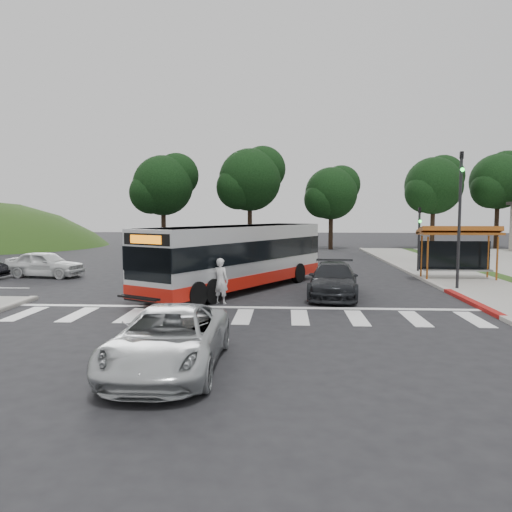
# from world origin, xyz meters

# --- Properties ---
(ground) EXTENTS (140.00, 140.00, 0.00)m
(ground) POSITION_xyz_m (0.00, 0.00, 0.00)
(ground) COLOR black
(ground) RESTS_ON ground
(sidewalk_east) EXTENTS (4.00, 40.00, 0.12)m
(sidewalk_east) POSITION_xyz_m (11.00, 8.00, 0.06)
(sidewalk_east) COLOR gray
(sidewalk_east) RESTS_ON ground
(curb_east) EXTENTS (0.30, 40.00, 0.15)m
(curb_east) POSITION_xyz_m (9.00, 8.00, 0.07)
(curb_east) COLOR #9E9991
(curb_east) RESTS_ON ground
(curb_east_red) EXTENTS (0.32, 6.00, 0.15)m
(curb_east_red) POSITION_xyz_m (9.00, -2.00, 0.08)
(curb_east_red) COLOR maroon
(curb_east_red) RESTS_ON ground
(crosswalk_ladder) EXTENTS (18.00, 2.60, 0.01)m
(crosswalk_ladder) POSITION_xyz_m (0.00, -5.00, 0.01)
(crosswalk_ladder) COLOR silver
(crosswalk_ladder) RESTS_ON ground
(bus_shelter) EXTENTS (4.20, 1.60, 2.86)m
(bus_shelter) POSITION_xyz_m (10.80, 5.10, 2.35)
(bus_shelter) COLOR #924B18
(bus_shelter) RESTS_ON sidewalk_east
(traffic_signal_ne_tall) EXTENTS (0.18, 0.37, 6.50)m
(traffic_signal_ne_tall) POSITION_xyz_m (9.60, 1.49, 3.88)
(traffic_signal_ne_tall) COLOR black
(traffic_signal_ne_tall) RESTS_ON ground
(traffic_signal_ne_short) EXTENTS (0.18, 0.37, 4.00)m
(traffic_signal_ne_short) POSITION_xyz_m (9.60, 8.49, 2.48)
(traffic_signal_ne_short) COLOR black
(traffic_signal_ne_short) RESTS_ON ground
(tree_ne_a) EXTENTS (6.16, 5.74, 9.30)m
(tree_ne_a) POSITION_xyz_m (16.08, 28.06, 6.39)
(tree_ne_a) COLOR black
(tree_ne_a) RESTS_ON parking_lot
(tree_ne_b) EXTENTS (6.16, 5.74, 10.02)m
(tree_ne_b) POSITION_xyz_m (23.08, 30.06, 6.92)
(tree_ne_b) COLOR black
(tree_ne_b) RESTS_ON ground
(tree_north_a) EXTENTS (6.60, 6.15, 10.17)m
(tree_north_a) POSITION_xyz_m (-1.92, 26.07, 6.92)
(tree_north_a) COLOR black
(tree_north_a) RESTS_ON ground
(tree_north_b) EXTENTS (5.72, 5.33, 8.43)m
(tree_north_b) POSITION_xyz_m (6.07, 28.06, 5.66)
(tree_north_b) COLOR black
(tree_north_b) RESTS_ON ground
(tree_north_c) EXTENTS (6.16, 5.74, 9.30)m
(tree_north_c) POSITION_xyz_m (-9.92, 24.06, 6.29)
(tree_north_c) COLOR black
(tree_north_c) RESTS_ON ground
(transit_bus) EXTENTS (8.10, 11.55, 3.06)m
(transit_bus) POSITION_xyz_m (-0.77, 1.07, 1.53)
(transit_bus) COLOR #BBBDC0
(transit_bus) RESTS_ON ground
(pedestrian) EXTENTS (0.80, 0.67, 1.86)m
(pedestrian) POSITION_xyz_m (-1.13, -2.54, 0.93)
(pedestrian) COLOR silver
(pedestrian) RESTS_ON ground
(dark_sedan) EXTENTS (2.64, 5.32, 1.49)m
(dark_sedan) POSITION_xyz_m (3.59, -0.57, 0.74)
(dark_sedan) COLOR black
(dark_sedan) RESTS_ON ground
(silver_suv_south) EXTENTS (2.44, 5.23, 1.45)m
(silver_suv_south) POSITION_xyz_m (-1.23, -11.07, 0.72)
(silver_suv_south) COLOR #B7BBBC
(silver_suv_south) RESTS_ON ground
(west_car_white) EXTENTS (4.62, 2.41, 1.50)m
(west_car_white) POSITION_xyz_m (-12.22, 5.14, 0.75)
(west_car_white) COLOR silver
(west_car_white) RESTS_ON ground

